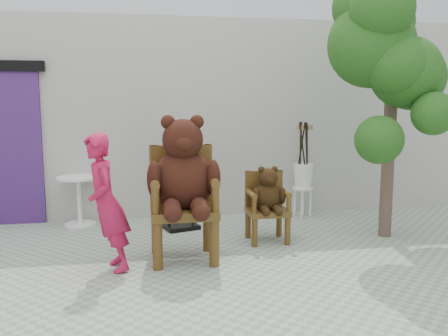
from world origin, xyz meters
The scene contains 9 objects.
ground_plane centered at (0.00, 0.00, 0.00)m, with size 60.00×60.00×0.00m, color #97A090.
back_wall centered at (0.00, 3.10, 1.50)m, with size 9.00×1.00×3.00m, color #AEABA3.
chair_big centered at (-0.54, 0.61, 0.91)m, with size 0.80×0.85×1.62m.
chair_small centered at (0.56, 1.14, 0.56)m, with size 0.50×0.52×0.97m.
person centered at (-1.35, 0.38, 0.72)m, with size 0.53×0.35×1.45m, color #B41642.
cafe_table centered at (-1.89, 2.33, 0.44)m, with size 0.60×0.60×0.70m.
display_stand centered at (-0.47, 1.89, 0.58)m, with size 0.54×0.47×1.51m.
stool_bucket centered at (1.43, 2.29, 0.64)m, with size 0.32×0.32×1.45m.
tree centered at (2.02, 1.00, 2.37)m, with size 1.76×1.59×3.28m.
Camera 1 is at (-0.95, -4.54, 1.79)m, focal length 38.00 mm.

